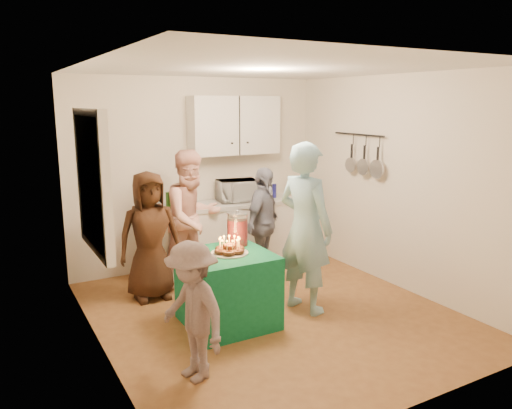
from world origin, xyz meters
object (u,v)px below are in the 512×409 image
party_table (228,289)px  woman_back_center (193,218)px  punch_jar (237,230)px  child_near_left (192,312)px  microwave (237,191)px  counter (221,237)px  man_birthday (305,228)px  woman_back_left (150,236)px  woman_back_right (263,224)px

party_table → woman_back_center: 1.37m
punch_jar → child_near_left: (-0.94, -1.03, -0.34)m
microwave → child_near_left: bearing=-114.8°
punch_jar → microwave: bearing=62.7°
counter → man_birthday: man_birthday is taller
microwave → woman_back_left: (-1.47, -0.63, -0.31)m
counter → punch_jar: bearing=-108.7°
woman_back_center → woman_back_right: size_ratio=1.17×
counter → child_near_left: size_ratio=1.86×
punch_jar → party_table: bearing=-136.1°
counter → woman_back_right: woman_back_right is taller
woman_back_center → child_near_left: (-0.86, -2.08, -0.26)m
child_near_left → punch_jar: bearing=125.7°
woman_back_center → woman_back_right: 0.91m
microwave → punch_jar: (-0.77, -1.48, -0.13)m
man_birthday → woman_back_center: man_birthday is taller
punch_jar → woman_back_center: size_ratio=0.20×
microwave → party_table: size_ratio=0.64×
man_birthday → woman_back_right: size_ratio=1.28×
party_table → woman_back_right: bearing=45.3°
party_table → woman_back_left: 1.23m
counter → microwave: bearing=0.0°
woman_back_left → man_birthday: bearing=-37.9°
woman_back_center → woman_back_right: (0.87, -0.25, -0.12)m
woman_back_right → child_near_left: woman_back_right is taller
man_birthday → woman_back_right: 1.13m
counter → child_near_left: (-1.45, -2.51, 0.16)m
punch_jar → man_birthday: 0.73m
party_table → child_near_left: child_near_left is taller
microwave → punch_jar: microwave is taller
microwave → man_birthday: man_birthday is taller
counter → woman_back_center: (-0.59, -0.43, 0.42)m
punch_jar → man_birthday: size_ratio=0.18×
man_birthday → woman_back_center: size_ratio=1.10×
woman_back_left → woman_back_right: 1.49m
party_table → counter: bearing=66.7°
woman_back_right → child_near_left: 2.53m
woman_back_left → child_near_left: woman_back_left is taller
party_table → child_near_left: bearing=-131.6°
counter → woman_back_right: (0.29, -0.68, 0.30)m
woman_back_right → child_near_left: (-1.73, -1.83, -0.14)m
man_birthday → child_near_left: man_birthday is taller
man_birthday → woman_back_left: 1.80m
punch_jar → woman_back_right: size_ratio=0.23×
woman_back_left → woman_back_right: size_ratio=1.03×
counter → woman_back_left: (-1.20, -0.63, 0.32)m
woman_back_center → counter: bearing=22.5°
microwave → punch_jar: bearing=-107.8°
punch_jar → woman_back_left: size_ratio=0.23×
woman_back_center → punch_jar: bearing=-99.1°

